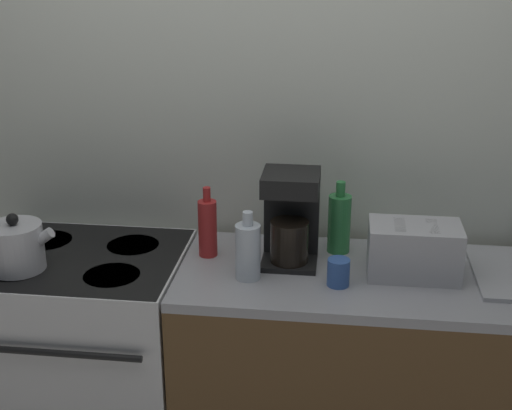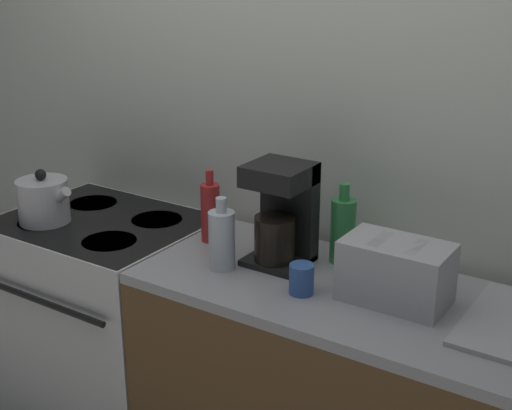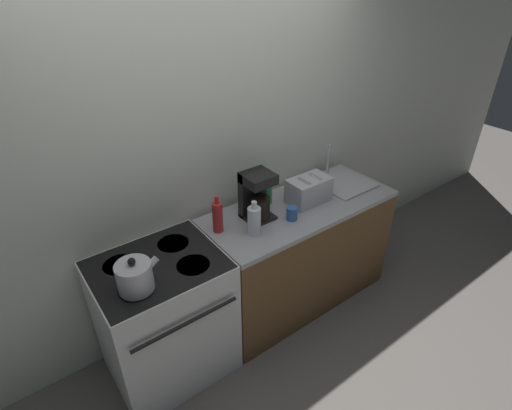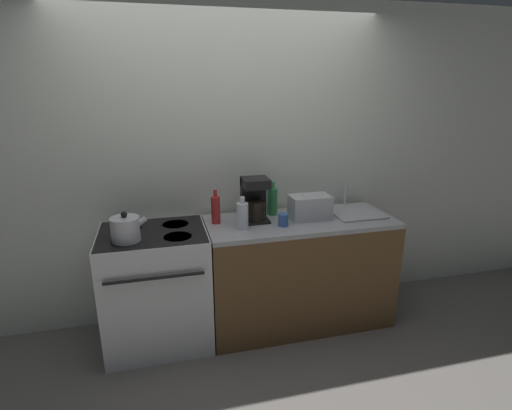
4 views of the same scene
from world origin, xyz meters
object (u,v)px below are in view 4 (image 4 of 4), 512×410
toaster (310,207)px  bottle_green (272,201)px  bottle_clear (242,216)px  cup_blue (283,220)px  stove (157,287)px  kettle (126,229)px  coffee_maker (255,199)px  bottle_red (216,209)px

toaster → bottle_green: bottle_green is taller
bottle_clear → toaster: bearing=9.5°
bottle_green → cup_blue: bottle_green is taller
stove → kettle: 0.58m
stove → kettle: size_ratio=3.71×
coffee_maker → bottle_clear: size_ratio=1.40×
kettle → toaster: bearing=5.2°
kettle → coffee_maker: 0.99m
stove → bottle_green: bearing=10.2°
stove → cup_blue: (0.97, -0.11, 0.50)m
coffee_maker → cup_blue: 0.28m
bottle_clear → bottle_green: bearing=40.8°
bottle_clear → bottle_red: bearing=135.6°
toaster → coffee_maker: coffee_maker is taller
toaster → bottle_clear: size_ratio=1.28×
bottle_green → cup_blue: (0.00, -0.28, -0.07)m
kettle → cup_blue: (1.14, 0.02, -0.04)m
bottle_clear → stove: bearing=171.9°
bottle_red → coffee_maker: bearing=-2.0°
cup_blue → stove: bearing=173.6°
kettle → bottle_green: size_ratio=0.89×
bottle_clear → bottle_red: bottle_red is taller
kettle → toaster: kettle is taller
bottle_red → bottle_clear: bearing=-44.4°
kettle → bottle_clear: size_ratio=1.00×
coffee_maker → bottle_clear: bearing=-130.2°
bottle_green → kettle: bearing=-165.2°
stove → coffee_maker: (0.79, 0.07, 0.63)m
stove → toaster: bearing=0.1°
kettle → bottle_green: bearing=14.8°
bottle_green → stove: bearing=-169.8°
stove → coffee_maker: 1.01m
toaster → bottle_red: bearing=174.3°
bottle_green → bottle_clear: size_ratio=1.12×
stove → bottle_clear: 0.87m
bottle_red → stove: bearing=-170.9°
stove → toaster: size_ratio=2.89×
stove → cup_blue: 1.10m
kettle → bottle_red: size_ratio=0.92×
coffee_maker → toaster: bearing=-8.3°
toaster → coffee_maker: 0.45m
toaster → bottle_clear: 0.58m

